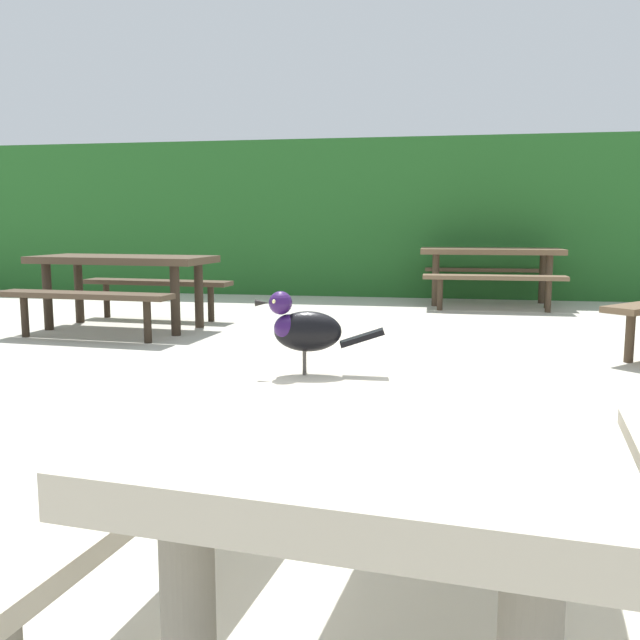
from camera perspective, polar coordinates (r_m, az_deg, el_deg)
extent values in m
plane|color=beige|center=(2.20, -1.64, -21.06)|extent=(60.00, 60.00, 0.00)
cube|color=#235B23|center=(10.88, 8.33, 8.33)|extent=(28.00, 2.01, 2.26)
cube|color=#B2A893|center=(1.69, 8.29, -4.57)|extent=(0.96, 1.87, 0.07)
cylinder|color=slate|center=(2.50, 4.47, -9.09)|extent=(0.09, 0.09, 0.67)
cylinder|color=slate|center=(2.45, 16.89, -9.80)|extent=(0.09, 0.09, 0.67)
cube|color=#B2A893|center=(2.00, -12.57, -11.34)|extent=(0.47, 1.73, 0.05)
cylinder|color=slate|center=(2.62, -5.38, -11.57)|extent=(0.07, 0.07, 0.39)
ellipsoid|color=black|center=(1.51, -1.02, -0.96)|extent=(0.16, 0.09, 0.09)
ellipsoid|color=#2D144C|center=(1.52, -2.58, -0.70)|extent=(0.08, 0.07, 0.06)
sphere|color=#2D144C|center=(1.51, -3.30, 1.43)|extent=(0.05, 0.05, 0.05)
sphere|color=#EAE08C|center=(1.49, -3.82, 1.54)|extent=(0.01, 0.01, 0.01)
sphere|color=#EAE08C|center=(1.53, -3.67, 1.71)|extent=(0.01, 0.01, 0.01)
cone|color=black|center=(1.51, -4.85, 1.43)|extent=(0.03, 0.02, 0.02)
cube|color=black|center=(1.51, 3.52, -1.49)|extent=(0.10, 0.05, 0.04)
cylinder|color=#47423D|center=(1.51, -1.33, -3.58)|extent=(0.01, 0.01, 0.05)
cylinder|color=#47423D|center=(1.54, -1.27, -3.37)|extent=(0.01, 0.01, 0.05)
cylinder|color=#423324|center=(5.80, 24.37, -1.33)|extent=(0.07, 0.07, 0.39)
cube|color=brown|center=(9.26, 14.01, 5.59)|extent=(1.81, 0.78, 0.07)
cylinder|color=#423324|center=(9.10, 18.47, 3.03)|extent=(0.09, 0.09, 0.67)
cylinder|color=#423324|center=(9.62, 18.01, 3.31)|extent=(0.09, 0.09, 0.67)
cylinder|color=#423324|center=(8.99, 9.58, 3.29)|extent=(0.09, 0.09, 0.67)
cylinder|color=#423324|center=(9.52, 9.60, 3.55)|extent=(0.09, 0.09, 0.67)
cube|color=brown|center=(8.58, 14.28, 3.46)|extent=(1.71, 0.30, 0.05)
cylinder|color=#423324|center=(8.67, 18.45, 1.88)|extent=(0.07, 0.07, 0.39)
cylinder|color=#423324|center=(8.57, 9.95, 2.11)|extent=(0.07, 0.07, 0.39)
cube|color=brown|center=(9.97, 13.67, 4.09)|extent=(1.71, 0.30, 0.05)
cylinder|color=#423324|center=(10.05, 17.28, 2.73)|extent=(0.07, 0.07, 0.39)
cylinder|color=#423324|center=(9.97, 9.95, 2.93)|extent=(0.07, 0.07, 0.39)
cube|color=#473828|center=(7.21, -16.10, 4.86)|extent=(1.85, 0.89, 0.07)
cylinder|color=#2E241A|center=(6.67, -11.95, 1.57)|extent=(0.09, 0.09, 0.67)
cylinder|color=#2E241A|center=(7.14, -10.04, 2.05)|extent=(0.09, 0.09, 0.67)
cylinder|color=#2E241A|center=(7.40, -21.72, 1.81)|extent=(0.09, 0.09, 0.67)
cylinder|color=#2E241A|center=(7.83, -19.42, 2.24)|extent=(0.09, 0.09, 0.67)
cube|color=#473828|center=(6.64, -19.08, 1.97)|extent=(1.73, 0.41, 0.05)
cylinder|color=#2E241A|center=(6.33, -14.16, -0.12)|extent=(0.07, 0.07, 0.39)
cylinder|color=#2E241A|center=(7.04, -23.35, 0.27)|extent=(0.07, 0.07, 0.39)
cube|color=#473828|center=(7.83, -13.40, 3.07)|extent=(1.73, 0.41, 0.05)
cylinder|color=#2E241A|center=(7.58, -9.06, 1.35)|extent=(0.07, 0.07, 0.39)
cylinder|color=#2E241A|center=(8.18, -17.32, 1.57)|extent=(0.07, 0.07, 0.39)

